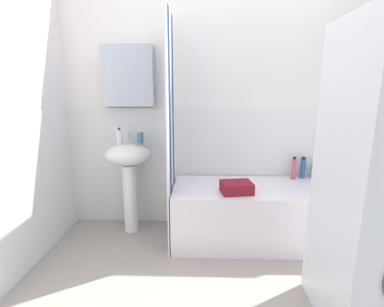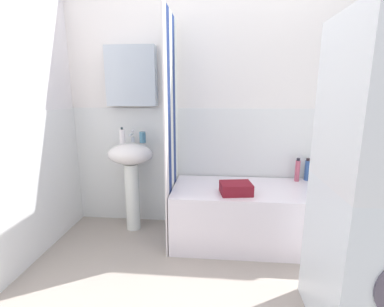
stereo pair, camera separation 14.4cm
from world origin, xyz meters
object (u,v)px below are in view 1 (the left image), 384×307
Objects in this scene: toothbrush_cup at (140,138)px; lotion_bottle at (294,169)px; bathtub at (253,213)px; conditioner_bottle at (314,170)px; sink at (129,168)px; towel_folded at (237,187)px; soap_dispenser at (120,137)px; shampoo_bottle at (303,168)px.

toothbrush_cup is 0.47× the size of lotion_bottle.
conditioner_bottle reaches higher than bathtub.
sink is 1.04m from towel_folded.
sink is at bearing 173.15° from bathtub.
conditioner_bottle is (1.71, 0.07, -0.33)m from toothbrush_cup.
toothbrush_cup is at bearing -177.75° from conditioner_bottle.
conditioner_bottle is at bearing 9.89° from lotion_bottle.
sink is at bearing -20.89° from soap_dispenser.
shampoo_bottle is at bearing 179.88° from conditioner_bottle.
sink reaches higher than conditioner_bottle.
toothbrush_cup reaches higher than shampoo_bottle.
toothbrush_cup is at bearing 168.72° from bathtub.
sink is at bearing -145.71° from toothbrush_cup.
towel_folded is (1.08, -0.33, -0.38)m from soap_dispenser.
soap_dispenser reaches higher than lotion_bottle.
shampoo_bottle is 0.85× the size of towel_folded.
sink is 1.82m from conditioner_bottle.
shampoo_bottle is (-0.12, 0.00, 0.02)m from conditioner_bottle.
lotion_bottle is at bearing 30.10° from bathtub.
bathtub is 0.77m from conditioner_bottle.
sink is 0.59× the size of bathtub.
conditioner_bottle is 0.78× the size of shampoo_bottle.
towel_folded is (-0.82, -0.44, -0.03)m from conditioner_bottle.
lotion_bottle is at bearing 3.63° from sink.
sink is at bearing -175.61° from conditioner_bottle.
shampoo_bottle is (1.78, 0.11, -0.32)m from soap_dispenser.
soap_dispenser reaches higher than conditioner_bottle.
lotion_bottle is at bearing 2.40° from soap_dispenser.
lotion_bottle is (-0.10, -0.04, 0.00)m from shampoo_bottle.
conditioner_bottle is at bearing -0.12° from shampoo_bottle.
bathtub is at bearing -151.68° from shampoo_bottle.
sink is at bearing -176.37° from lotion_bottle.
shampoo_bottle is at bearing 3.49° from soap_dispenser.
bathtub is 0.69m from shampoo_bottle.
towel_folded is at bearing -148.31° from shampoo_bottle.
soap_dispenser reaches higher than bathtub.
toothbrush_cup is 0.49× the size of shampoo_bottle.
shampoo_bottle is (0.52, 0.28, 0.36)m from bathtub.
lotion_bottle is (1.60, 0.10, -0.02)m from sink.
toothbrush_cup reaches higher than towel_folded.
conditioner_bottle is at bearing 3.27° from soap_dispenser.
conditioner_bottle is at bearing 2.25° from toothbrush_cup.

